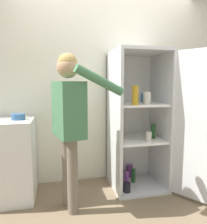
{
  "coord_description": "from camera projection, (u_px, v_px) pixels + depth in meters",
  "views": [
    {
      "loc": [
        -0.7,
        -1.96,
        1.32
      ],
      "look_at": [
        -0.11,
        0.61,
        0.99
      ],
      "focal_mm": 35.0,
      "sensor_mm": 36.0,
      "label": 1
    }
  ],
  "objects": [
    {
      "name": "refrigerator",
      "position": [
        149.0,
        122.0,
        2.71
      ],
      "size": [
        1.05,
        1.19,
        1.73
      ],
      "color": "silver",
      "rests_on": "ground_plane"
    },
    {
      "name": "bowl",
      "position": [
        18.0,
        117.0,
        2.46
      ],
      "size": [
        0.15,
        0.15,
        0.07
      ],
      "color": "#335B8E",
      "rests_on": "counter"
    },
    {
      "name": "counter",
      "position": [
        6.0,
        160.0,
        2.5
      ],
      "size": [
        0.62,
        0.58,
        0.92
      ],
      "color": "white",
      "rests_on": "ground_plane"
    },
    {
      "name": "ground_plane",
      "position": [
        128.0,
        215.0,
        2.21
      ],
      "size": [
        12.0,
        12.0,
        0.0
      ],
      "primitive_type": "plane",
      "color": "#7A664C"
    },
    {
      "name": "person",
      "position": [
        69.0,
        113.0,
        2.22
      ],
      "size": [
        0.71,
        0.55,
        1.63
      ],
      "color": "#726656",
      "rests_on": "ground_plane"
    },
    {
      "name": "wall_back",
      "position": [
        106.0,
        88.0,
        3.0
      ],
      "size": [
        7.0,
        0.06,
        2.55
      ],
      "color": "silver",
      "rests_on": "ground_plane"
    }
  ]
}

